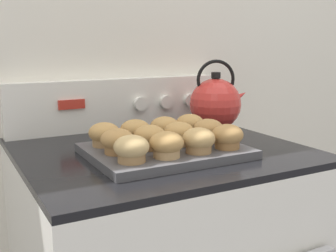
{
  "coord_description": "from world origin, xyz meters",
  "views": [
    {
      "loc": [
        -0.52,
        -0.66,
        1.17
      ],
      "look_at": [
        -0.01,
        0.29,
        0.96
      ],
      "focal_mm": 45.0,
      "sensor_mm": 36.0,
      "label": 1
    }
  ],
  "objects_px": {
    "muffin_r2_c2": "(165,128)",
    "muffin_r1_c2": "(179,134)",
    "muffin_r0_c2": "(199,140)",
    "muffin_r1_c0": "(117,141)",
    "muffin_pan": "(165,151)",
    "muffin_r2_c1": "(135,131)",
    "muffin_r0_c3": "(227,137)",
    "muffin_r1_c1": "(150,137)",
    "muffin_r1_c3": "(208,130)",
    "muffin_r2_c0": "(104,134)",
    "tea_kettle": "(216,103)",
    "muffin_r0_c1": "(167,145)",
    "muffin_r2_c3": "(190,125)",
    "muffin_r0_c0": "(131,149)"
  },
  "relations": [
    {
      "from": "muffin_r0_c1",
      "to": "muffin_r0_c2",
      "type": "bearing_deg",
      "value": 0.82
    },
    {
      "from": "muffin_r0_c1",
      "to": "muffin_r2_c2",
      "type": "xyz_separation_m",
      "value": [
        0.09,
        0.18,
        0.0
      ]
    },
    {
      "from": "muffin_r2_c1",
      "to": "tea_kettle",
      "type": "bearing_deg",
      "value": 19.52
    },
    {
      "from": "muffin_r0_c3",
      "to": "muffin_r1_c0",
      "type": "xyz_separation_m",
      "value": [
        -0.27,
        0.08,
        0.0
      ]
    },
    {
      "from": "muffin_r0_c0",
      "to": "tea_kettle",
      "type": "relative_size",
      "value": 0.35
    },
    {
      "from": "muffin_r1_c3",
      "to": "muffin_r2_c1",
      "type": "height_order",
      "value": "same"
    },
    {
      "from": "muffin_r0_c0",
      "to": "muffin_r0_c1",
      "type": "height_order",
      "value": "same"
    },
    {
      "from": "muffin_r1_c2",
      "to": "tea_kettle",
      "type": "height_order",
      "value": "tea_kettle"
    },
    {
      "from": "muffin_r1_c1",
      "to": "muffin_r1_c2",
      "type": "relative_size",
      "value": 1.0
    },
    {
      "from": "muffin_r0_c1",
      "to": "muffin_r0_c0",
      "type": "bearing_deg",
      "value": 178.11
    },
    {
      "from": "muffin_r0_c0",
      "to": "muffin_r1_c0",
      "type": "bearing_deg",
      "value": 90.3
    },
    {
      "from": "muffin_r0_c0",
      "to": "muffin_r0_c1",
      "type": "xyz_separation_m",
      "value": [
        0.09,
        -0.0,
        0.0
      ]
    },
    {
      "from": "muffin_r0_c2",
      "to": "muffin_r2_c1",
      "type": "relative_size",
      "value": 1.0
    },
    {
      "from": "muffin_pan",
      "to": "muffin_r1_c0",
      "type": "xyz_separation_m",
      "value": [
        -0.13,
        -0.0,
        0.04
      ]
    },
    {
      "from": "muffin_r2_c0",
      "to": "muffin_r2_c2",
      "type": "bearing_deg",
      "value": 0.73
    },
    {
      "from": "muffin_r1_c0",
      "to": "muffin_r2_c0",
      "type": "bearing_deg",
      "value": 90.9
    },
    {
      "from": "muffin_r1_c3",
      "to": "muffin_pan",
      "type": "bearing_deg",
      "value": 179.43
    },
    {
      "from": "muffin_r1_c1",
      "to": "muffin_r0_c3",
      "type": "bearing_deg",
      "value": -25.95
    },
    {
      "from": "muffin_r0_c2",
      "to": "muffin_r1_c0",
      "type": "height_order",
      "value": "same"
    },
    {
      "from": "muffin_r2_c1",
      "to": "muffin_r1_c1",
      "type": "bearing_deg",
      "value": -89.47
    },
    {
      "from": "muffin_r0_c2",
      "to": "muffin_r1_c0",
      "type": "relative_size",
      "value": 1.0
    },
    {
      "from": "muffin_r0_c2",
      "to": "muffin_r1_c1",
      "type": "bearing_deg",
      "value": 135.46
    },
    {
      "from": "muffin_r0_c0",
      "to": "muffin_r2_c3",
      "type": "height_order",
      "value": "same"
    },
    {
      "from": "muffin_r0_c1",
      "to": "muffin_r2_c0",
      "type": "xyz_separation_m",
      "value": [
        -0.09,
        0.18,
        0.0
      ]
    },
    {
      "from": "tea_kettle",
      "to": "muffin_r2_c3",
      "type": "bearing_deg",
      "value": -145.26
    },
    {
      "from": "muffin_r1_c0",
      "to": "muffin_r2_c0",
      "type": "relative_size",
      "value": 1.0
    },
    {
      "from": "muffin_r1_c3",
      "to": "muffin_r2_c3",
      "type": "xyz_separation_m",
      "value": [
        -0.0,
        0.09,
        0.0
      ]
    },
    {
      "from": "muffin_r0_c0",
      "to": "muffin_r2_c1",
      "type": "xyz_separation_m",
      "value": [
        0.09,
        0.17,
        0.0
      ]
    },
    {
      "from": "muffin_r0_c2",
      "to": "tea_kettle",
      "type": "relative_size",
      "value": 0.35
    },
    {
      "from": "muffin_r2_c0",
      "to": "muffin_r2_c1",
      "type": "bearing_deg",
      "value": 0.97
    },
    {
      "from": "muffin_r0_c3",
      "to": "muffin_r2_c0",
      "type": "xyz_separation_m",
      "value": [
        -0.27,
        0.17,
        0.0
      ]
    },
    {
      "from": "muffin_r2_c0",
      "to": "muffin_r1_c3",
      "type": "bearing_deg",
      "value": -18.03
    },
    {
      "from": "muffin_r0_c3",
      "to": "muffin_r1_c2",
      "type": "height_order",
      "value": "same"
    },
    {
      "from": "muffin_r1_c1",
      "to": "muffin_r2_c3",
      "type": "bearing_deg",
      "value": 27.58
    },
    {
      "from": "muffin_r1_c3",
      "to": "muffin_r2_c0",
      "type": "distance_m",
      "value": 0.28
    },
    {
      "from": "muffin_pan",
      "to": "muffin_r2_c1",
      "type": "height_order",
      "value": "muffin_r2_c1"
    },
    {
      "from": "muffin_r1_c0",
      "to": "muffin_r2_c2",
      "type": "distance_m",
      "value": 0.2
    },
    {
      "from": "muffin_r2_c1",
      "to": "muffin_r2_c2",
      "type": "height_order",
      "value": "same"
    },
    {
      "from": "muffin_r0_c3",
      "to": "muffin_r2_c1",
      "type": "distance_m",
      "value": 0.25
    },
    {
      "from": "muffin_r1_c1",
      "to": "muffin_r2_c1",
      "type": "height_order",
      "value": "same"
    },
    {
      "from": "muffin_r2_c2",
      "to": "muffin_r1_c2",
      "type": "bearing_deg",
      "value": -92.56
    },
    {
      "from": "muffin_pan",
      "to": "muffin_r0_c0",
      "type": "xyz_separation_m",
      "value": [
        -0.13,
        -0.09,
        0.04
      ]
    },
    {
      "from": "muffin_r2_c3",
      "to": "tea_kettle",
      "type": "height_order",
      "value": "tea_kettle"
    },
    {
      "from": "muffin_r2_c3",
      "to": "tea_kettle",
      "type": "distance_m",
      "value": 0.21
    },
    {
      "from": "muffin_r0_c3",
      "to": "muffin_r2_c3",
      "type": "relative_size",
      "value": 1.0
    },
    {
      "from": "muffin_r1_c2",
      "to": "muffin_r1_c3",
      "type": "bearing_deg",
      "value": -1.11
    },
    {
      "from": "muffin_r0_c2",
      "to": "muffin_r1_c1",
      "type": "height_order",
      "value": "same"
    },
    {
      "from": "muffin_r1_c0",
      "to": "muffin_r1_c2",
      "type": "relative_size",
      "value": 1.0
    },
    {
      "from": "muffin_r0_c2",
      "to": "muffin_pan",
      "type": "bearing_deg",
      "value": 117.19
    },
    {
      "from": "muffin_r0_c0",
      "to": "muffin_r1_c3",
      "type": "bearing_deg",
      "value": 18.02
    }
  ]
}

